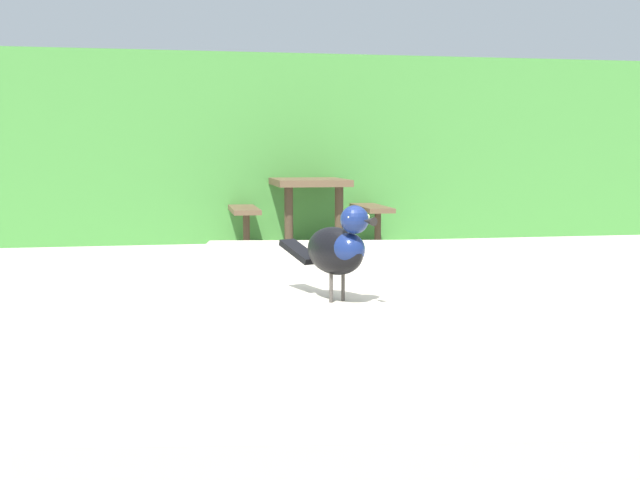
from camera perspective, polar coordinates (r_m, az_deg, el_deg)
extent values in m
cube|color=#428438|center=(10.15, -6.51, 6.47)|extent=(28.00, 2.28, 2.13)
cube|color=#B2A893|center=(1.68, 1.90, -4.55)|extent=(1.03, 1.90, 0.07)
cylinder|color=slate|center=(2.45, -5.54, -10.01)|extent=(0.09, 0.09, 0.67)
cylinder|color=slate|center=(2.47, 7.05, -9.87)|extent=(0.09, 0.09, 0.67)
cube|color=#B2A893|center=(1.85, -20.99, -13.25)|extent=(0.54, 1.73, 0.05)
cylinder|color=slate|center=(2.50, -15.86, -13.24)|extent=(0.07, 0.07, 0.39)
cylinder|color=slate|center=(2.56, 17.12, -12.82)|extent=(0.07, 0.07, 0.39)
ellipsoid|color=black|center=(1.50, 1.07, -0.78)|extent=(0.13, 0.17, 0.09)
ellipsoid|color=navy|center=(1.47, 2.02, -0.68)|extent=(0.08, 0.09, 0.06)
sphere|color=navy|center=(1.44, 2.48, 1.47)|extent=(0.05, 0.05, 0.05)
sphere|color=#EAE08C|center=(1.45, 3.37, 1.68)|extent=(0.01, 0.01, 0.01)
sphere|color=#EAE08C|center=(1.42, 2.15, 1.61)|extent=(0.01, 0.01, 0.01)
cone|color=black|center=(1.41, 3.49, 1.35)|extent=(0.03, 0.03, 0.02)
cube|color=black|center=(1.60, -1.48, -0.83)|extent=(0.07, 0.10, 0.04)
cylinder|color=#47423D|center=(1.51, 1.66, -3.33)|extent=(0.01, 0.01, 0.05)
cylinder|color=#47423D|center=(1.49, 0.80, -3.44)|extent=(0.01, 0.01, 0.05)
cube|color=brown|center=(8.99, -1.19, 4.24)|extent=(0.78, 1.81, 0.07)
cylinder|color=#382B1D|center=(9.74, -0.29, 2.22)|extent=(0.09, 0.09, 0.67)
cylinder|color=#382B1D|center=(9.66, -3.40, 2.18)|extent=(0.09, 0.09, 0.67)
cylinder|color=#382B1D|center=(8.37, 1.37, 1.56)|extent=(0.09, 0.09, 0.67)
cylinder|color=#382B1D|center=(8.28, -2.25, 1.50)|extent=(0.09, 0.09, 0.67)
cube|color=brown|center=(9.14, 3.16, 2.45)|extent=(0.30, 1.71, 0.05)
cylinder|color=#382B1D|center=(9.78, 2.28, 1.41)|extent=(0.07, 0.07, 0.39)
cylinder|color=#382B1D|center=(8.53, 4.14, 0.69)|extent=(0.07, 0.07, 0.39)
cube|color=brown|center=(8.92, -5.64, 2.33)|extent=(0.30, 1.71, 0.05)
cylinder|color=#382B1D|center=(9.57, -5.93, 1.28)|extent=(0.07, 0.07, 0.39)
cylinder|color=#382B1D|center=(8.30, -5.27, 0.52)|extent=(0.07, 0.07, 0.39)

